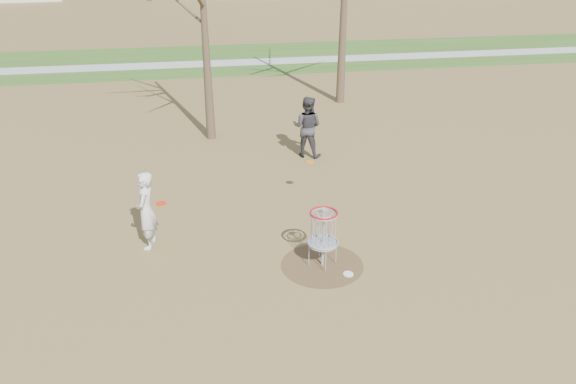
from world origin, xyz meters
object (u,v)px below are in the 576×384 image
object	(u,v)px
disc_grounded	(348,274)
player_throwing	(307,127)
disc_golf_basket	(323,228)
player_standing	(146,211)

from	to	relation	value
disc_grounded	player_throwing	bearing A→B (deg)	86.00
disc_golf_basket	disc_grounded	bearing A→B (deg)	-44.93
player_standing	player_throwing	bearing A→B (deg)	146.12
player_throwing	disc_grounded	bearing A→B (deg)	112.88
player_standing	player_throwing	size ratio (longest dim) A/B	0.95
disc_grounded	disc_golf_basket	size ratio (longest dim) A/B	0.16
player_standing	disc_grounded	bearing A→B (deg)	75.33
player_standing	disc_golf_basket	distance (m)	4.01
player_throwing	disc_golf_basket	size ratio (longest dim) A/B	1.44
player_standing	disc_golf_basket	bearing A→B (deg)	78.57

